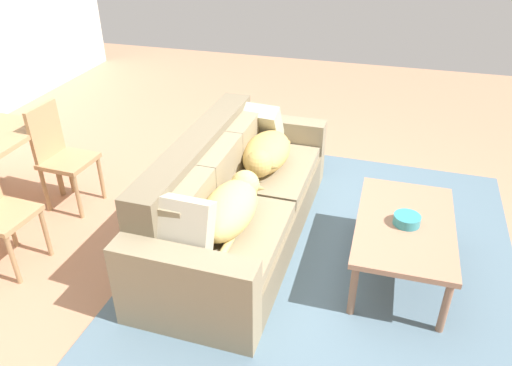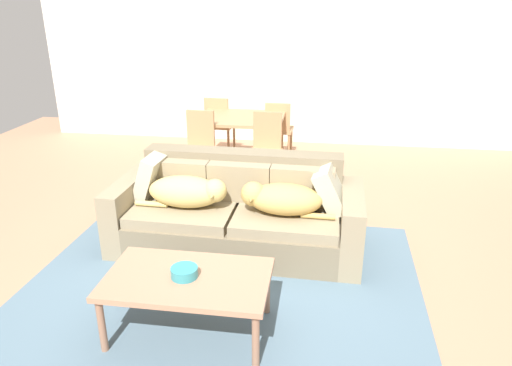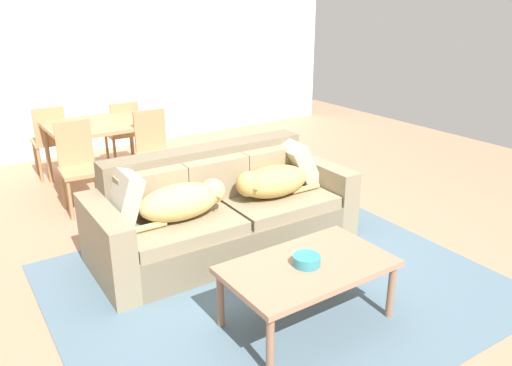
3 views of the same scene
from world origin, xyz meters
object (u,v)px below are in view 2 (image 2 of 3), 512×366
at_px(throw_pillow_by_left_arm, 151,176).
at_px(dog_on_left_cushion, 189,192).
at_px(throw_pillow_by_right_arm, 331,189).
at_px(dining_chair_near_right, 266,147).
at_px(couch, 238,213).
at_px(dining_chair_far_right, 278,127).
at_px(dog_on_right_cushion, 280,199).
at_px(bowl_on_coffee_table, 184,272).
at_px(dining_chair_near_left, 199,145).
at_px(dining_chair_far_left, 219,123).
at_px(coffee_table, 188,282).
at_px(dining_table, 241,122).

bearing_deg(throw_pillow_by_left_arm, dog_on_left_cushion, -25.73).
height_order(throw_pillow_by_right_arm, dining_chair_near_right, dining_chair_near_right).
bearing_deg(throw_pillow_by_left_arm, couch, -4.76).
relative_size(throw_pillow_by_right_arm, dining_chair_far_right, 0.48).
xyz_separation_m(dog_on_right_cushion, dining_chair_near_right, (-0.35, 1.75, -0.06)).
height_order(throw_pillow_by_right_arm, bowl_on_coffee_table, throw_pillow_by_right_arm).
height_order(dining_chair_near_left, dining_chair_near_right, same).
relative_size(dog_on_left_cushion, dog_on_right_cushion, 1.02).
height_order(throw_pillow_by_right_arm, dining_chair_far_left, dining_chair_far_left).
height_order(dog_on_right_cushion, coffee_table, dog_on_right_cushion).
height_order(dog_on_right_cushion, dining_chair_near_right, dining_chair_near_right).
relative_size(bowl_on_coffee_table, dining_chair_near_left, 0.20).
relative_size(couch, coffee_table, 2.06).
bearing_deg(dining_chair_far_left, coffee_table, 103.16).
bearing_deg(dining_chair_near_left, dog_on_left_cushion, -74.47).
relative_size(dog_on_right_cushion, dining_chair_far_left, 0.94).
xyz_separation_m(dog_on_left_cushion, coffee_table, (0.32, -1.18, -0.17)).
relative_size(dog_on_left_cushion, coffee_table, 0.76).
bearing_deg(dog_on_left_cushion, bowl_on_coffee_table, -74.19).
xyz_separation_m(throw_pillow_by_right_arm, bowl_on_coffee_table, (-0.99, -1.35, -0.13)).
relative_size(coffee_table, dining_chair_far_left, 1.26).
bearing_deg(dining_chair_far_right, dog_on_left_cushion, 81.04).
xyz_separation_m(throw_pillow_by_left_arm, dining_chair_near_left, (0.07, 1.48, -0.12)).
xyz_separation_m(coffee_table, dining_chair_far_left, (-0.68, 4.05, 0.10)).
bearing_deg(bowl_on_coffee_table, couch, 84.58).
bearing_deg(dining_chair_far_right, couch, 89.47).
height_order(throw_pillow_by_right_arm, coffee_table, throw_pillow_by_right_arm).
bearing_deg(dog_on_right_cushion, bowl_on_coffee_table, -113.75).
distance_m(dog_on_left_cushion, dining_chair_near_right, 1.80).
bearing_deg(bowl_on_coffee_table, dining_chair_near_left, 102.97).
relative_size(dog_on_left_cushion, throw_pillow_by_right_arm, 2.08).
bearing_deg(throw_pillow_by_left_arm, dining_chair_far_right, 69.62).
height_order(bowl_on_coffee_table, dining_chair_near_left, dining_chair_near_left).
bearing_deg(dog_on_right_cushion, couch, 160.74).
relative_size(dining_table, dining_chair_near_left, 1.23).
relative_size(throw_pillow_by_left_arm, dining_chair_far_left, 0.49).
xyz_separation_m(dining_chair_near_left, dining_chair_far_right, (0.90, 1.14, -0.03)).
distance_m(dog_on_right_cushion, dining_chair_near_left, 2.10).
relative_size(dog_on_right_cushion, dining_table, 0.74).
relative_size(dog_on_right_cushion, throw_pillow_by_left_arm, 1.92).
height_order(couch, dining_table, couch).
xyz_separation_m(throw_pillow_by_left_arm, bowl_on_coffee_table, (0.74, -1.39, -0.14)).
bearing_deg(couch, dining_chair_far_left, 107.47).
xyz_separation_m(dining_table, dining_chair_near_left, (-0.44, -0.62, -0.16)).
distance_m(dining_table, dining_chair_far_left, 0.73).
bearing_deg(dining_table, couch, -80.88).
height_order(dog_on_left_cushion, dining_chair_near_right, dining_chair_near_right).
xyz_separation_m(dining_chair_far_left, dining_chair_far_right, (0.90, -0.04, -0.03)).
xyz_separation_m(couch, dining_chair_near_left, (-0.79, 1.56, 0.18)).
xyz_separation_m(dog_on_left_cushion, dog_on_right_cushion, (0.85, -0.02, -0.01)).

